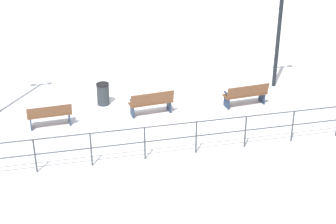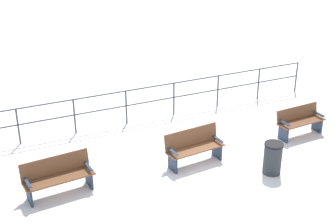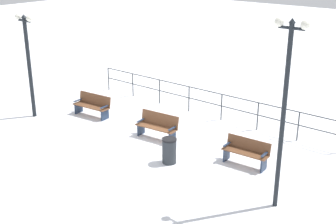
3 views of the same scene
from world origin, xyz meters
TOP-DOWN VIEW (x-y plane):
  - ground_plane at (0.00, 0.00)m, footprint 80.00×80.00m
  - bench_nearest at (-0.06, -3.61)m, footprint 0.70×1.71m
  - bench_second at (0.02, -0.01)m, footprint 0.67×1.64m
  - bench_third at (-0.12, 3.59)m, footprint 0.59×1.54m
  - lamppost_near at (1.51, -5.46)m, footprint 0.26×1.00m
  - waterfront_railing at (-2.99, 0.00)m, footprint 0.05×11.47m
  - trash_bin at (1.31, 1.59)m, footprint 0.48×0.48m

SIDE VIEW (x-z plane):
  - ground_plane at x=0.00m, z-range 0.00..0.00m
  - trash_bin at x=1.31m, z-range 0.00..0.85m
  - bench_third at x=-0.12m, z-range 0.03..0.89m
  - bench_nearest at x=-0.06m, z-range 0.02..0.92m
  - bench_second at x=0.02m, z-range 0.02..0.95m
  - waterfront_railing at x=-2.99m, z-range 0.18..1.29m
  - lamppost_near at x=1.51m, z-range 0.58..4.77m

